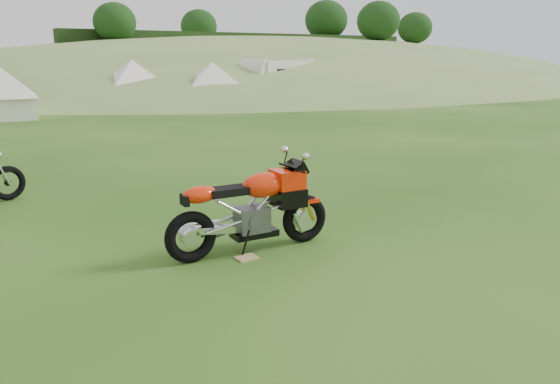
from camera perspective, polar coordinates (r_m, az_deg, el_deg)
ground at (r=7.12m, az=3.26°, el=-5.68°), size 120.00×120.00×0.00m
hillside at (r=53.36m, az=-2.46°, el=11.63°), size 80.00×64.00×8.00m
hedgerow at (r=53.36m, az=-2.46°, el=11.63°), size 36.00×1.20×8.60m
sport_motorcycle at (r=6.76m, az=-3.14°, el=-1.17°), size 2.14×0.74×1.26m
plywood_board at (r=6.71m, az=-3.52°, el=-6.87°), size 0.26×0.21×0.02m
tent_mid at (r=27.74m, az=-15.10°, el=11.17°), size 2.82×2.82×2.33m
tent_right at (r=26.81m, az=-7.03°, el=11.38°), size 3.31×3.31×2.26m
caravan at (r=29.91m, az=-0.16°, el=11.62°), size 4.84×3.00×2.10m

